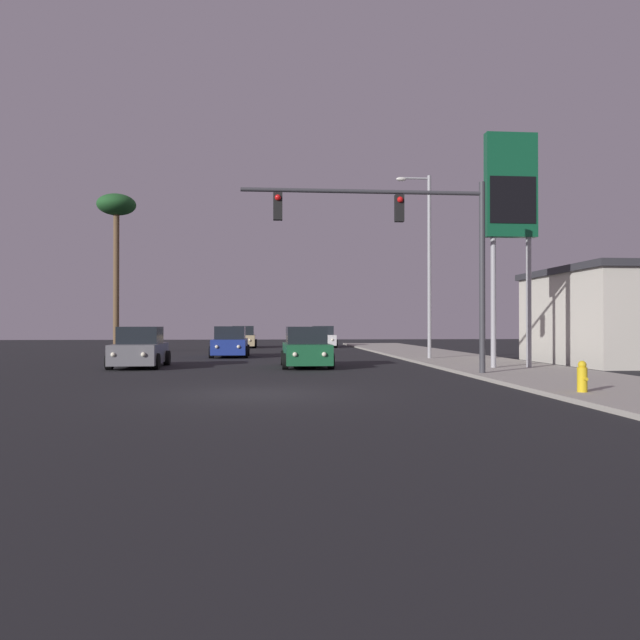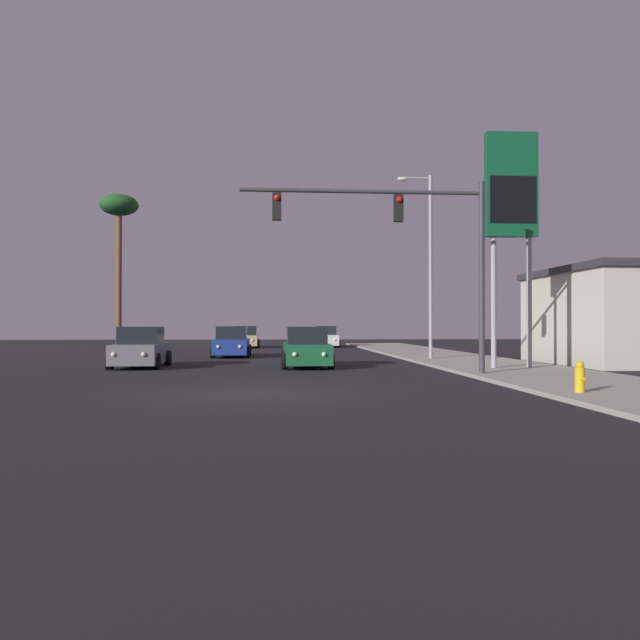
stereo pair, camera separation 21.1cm
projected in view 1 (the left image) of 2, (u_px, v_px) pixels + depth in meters
The scene contains 12 objects.
ground_plane at pixel (258, 394), 15.84m from camera, with size 120.00×120.00×0.00m, color black.
sidewalk_right at pixel (485, 365), 26.60m from camera, with size 5.00×60.00×0.12m.
car_white at pixel (323, 338), 49.38m from camera, with size 2.04×4.32×1.68m.
car_blue at pixel (230, 343), 34.20m from camera, with size 2.04×4.31×1.68m.
car_tan at pixel (243, 338), 48.28m from camera, with size 2.04×4.32×1.68m.
car_grey at pixel (140, 349), 25.68m from camera, with size 2.04×4.34×1.68m.
car_green at pixel (306, 349), 25.83m from camera, with size 2.04×4.32×1.68m.
traffic_light_mast at pixel (412, 235), 20.97m from camera, with size 8.26×0.36×6.50m.
street_lamp at pixel (427, 257), 30.65m from camera, with size 1.74×0.24×9.00m.
gas_station_sign at pixel (511, 198), 23.91m from camera, with size 2.00×0.42×9.00m.
fire_hydrant at pixel (582, 377), 15.09m from camera, with size 0.24×0.34×0.76m.
palm_tree_mid at pixel (116, 215), 39.07m from camera, with size 2.40×2.40×9.97m.
Camera 1 is at (0.26, -15.93, 1.74)m, focal length 35.00 mm.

